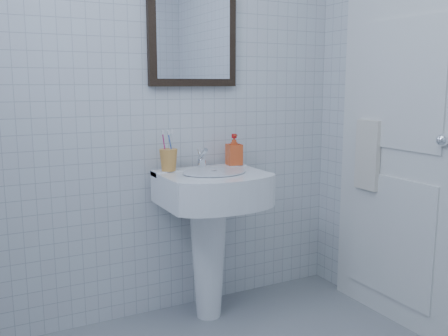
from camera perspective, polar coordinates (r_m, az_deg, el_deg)
wall_back at (r=2.66m, az=-7.87°, el=9.43°), size 2.20×0.02×2.50m
washbasin at (r=2.64m, az=-1.61°, el=-5.93°), size 0.53×0.39×0.82m
faucet at (r=2.66m, az=-2.55°, el=0.95°), size 0.05×0.10×0.11m
toothbrush_cup at (r=2.59m, az=-6.36°, el=0.92°), size 0.12×0.12×0.11m
soap_dispenser at (r=2.76m, az=1.16°, el=2.12°), size 0.08×0.09×0.17m
wall_mirror at (r=2.73m, az=-3.58°, el=15.81°), size 0.50×0.04×0.62m
bathroom_door at (r=2.72m, az=19.33°, el=3.71°), size 0.04×0.80×2.00m
towel_ring at (r=2.83m, az=16.55°, el=5.07°), size 0.01×0.18×0.18m
hand_towel at (r=2.83m, az=16.08°, el=1.43°), size 0.03×0.16×0.38m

